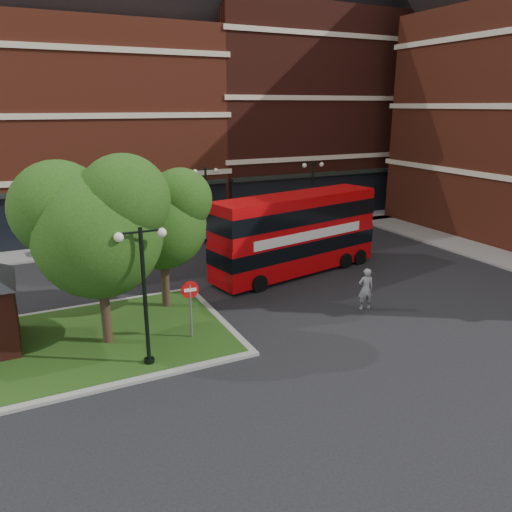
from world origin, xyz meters
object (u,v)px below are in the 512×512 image
bus (296,229)px  car_white (268,221)px  woman (366,289)px  car_silver (80,241)px

bus → car_white: bearing=60.2°
bus → car_white: 9.49m
woman → car_white: (2.66, 14.65, -0.21)m
car_silver → car_white: size_ratio=0.94×
woman → car_silver: size_ratio=0.45×
car_white → bus: bearing=155.1°
bus → car_silver: bus is taller
bus → car_white: (2.91, 8.87, -1.73)m
car_silver → woman: bearing=-149.6°
car_white → woman: bearing=162.9°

